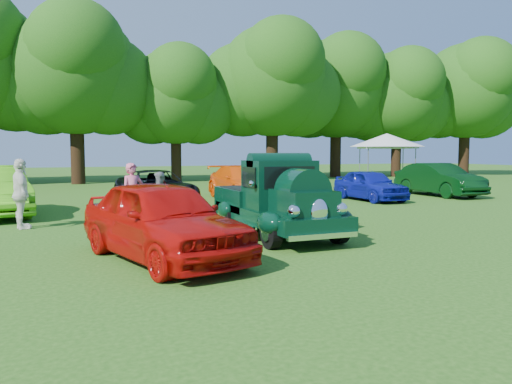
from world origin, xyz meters
name	(u,v)px	position (x,y,z in m)	size (l,w,h in m)	color
ground	(290,241)	(0.00, 0.00, 0.00)	(120.00, 120.00, 0.00)	#1F4E12
hero_pickup	(276,203)	(0.04, 0.89, 0.81)	(2.23, 4.80, 1.87)	black
red_convertible	(162,220)	(-3.17, -0.89, 0.78)	(1.84, 4.57, 1.56)	#AA0A07
back_car_black	(155,189)	(-1.56, 8.12, 0.70)	(2.32, 5.03, 1.40)	black
back_car_orange	(243,182)	(2.65, 10.00, 0.74)	(2.06, 5.08, 1.47)	#EC5108
back_car_blue	(370,185)	(7.46, 7.40, 0.66)	(1.56, 3.88, 1.32)	#0C148C
back_car_green	(439,179)	(11.78, 8.02, 0.77)	(1.63, 4.67, 1.54)	black
spectator_pink	(133,194)	(-2.99, 4.03, 0.88)	(0.64, 0.42, 1.77)	#D15677
spectator_grey	(161,196)	(-2.10, 4.55, 0.74)	(0.72, 0.56, 1.48)	gray
spectator_white	(21,194)	(-5.90, 4.36, 0.95)	(1.12, 0.46, 1.90)	silver
canopy_tent	(387,141)	(12.39, 12.85, 2.69)	(5.45, 5.45, 3.10)	silver
tree_line	(92,71)	(-2.50, 24.04, 7.29)	(64.52, 10.99, 12.48)	black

